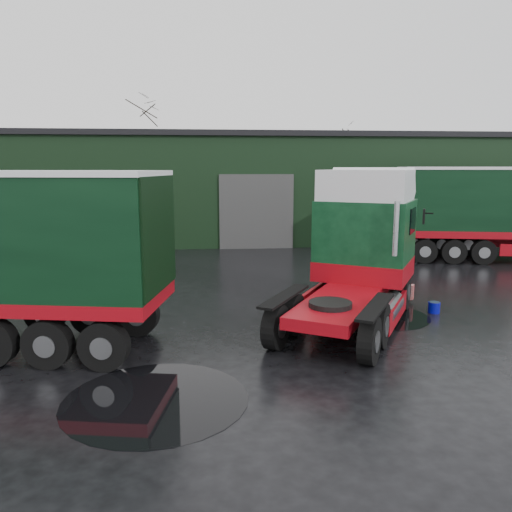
{
  "coord_description": "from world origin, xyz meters",
  "views": [
    {
      "loc": [
        -0.6,
        -12.78,
        4.37
      ],
      "look_at": [
        0.84,
        2.11,
        1.7
      ],
      "focal_mm": 35.0,
      "sensor_mm": 36.0,
      "label": 1
    }
  ],
  "objects_px": {
    "warehouse": "(248,186)",
    "wash_bucket": "(434,308)",
    "hero_tractor": "(349,249)",
    "tree_back_b": "(331,174)",
    "tree_back_a": "(142,163)"
  },
  "relations": [
    {
      "from": "warehouse",
      "to": "wash_bucket",
      "type": "distance_m",
      "value": 19.42
    },
    {
      "from": "hero_tractor",
      "to": "tree_back_b",
      "type": "distance_m",
      "value": 30.58
    },
    {
      "from": "warehouse",
      "to": "tree_back_b",
      "type": "relative_size",
      "value": 4.32
    },
    {
      "from": "warehouse",
      "to": "wash_bucket",
      "type": "xyz_separation_m",
      "value": [
        4.2,
        -18.72,
        -2.99
      ]
    },
    {
      "from": "wash_bucket",
      "to": "tree_back_b",
      "type": "relative_size",
      "value": 0.05
    },
    {
      "from": "tree_back_b",
      "to": "warehouse",
      "type": "bearing_deg",
      "value": -128.66
    },
    {
      "from": "warehouse",
      "to": "hero_tractor",
      "type": "xyz_separation_m",
      "value": [
        1.19,
        -19.77,
        -0.98
      ]
    },
    {
      "from": "warehouse",
      "to": "tree_back_b",
      "type": "xyz_separation_m",
      "value": [
        8.0,
        10.0,
        0.59
      ]
    },
    {
      "from": "tree_back_a",
      "to": "tree_back_b",
      "type": "height_order",
      "value": "tree_back_a"
    },
    {
      "from": "hero_tractor",
      "to": "tree_back_a",
      "type": "bearing_deg",
      "value": 137.38
    },
    {
      "from": "tree_back_a",
      "to": "warehouse",
      "type": "bearing_deg",
      "value": -51.34
    },
    {
      "from": "warehouse",
      "to": "hero_tractor",
      "type": "height_order",
      "value": "warehouse"
    },
    {
      "from": "wash_bucket",
      "to": "tree_back_a",
      "type": "bearing_deg",
      "value": 113.01
    },
    {
      "from": "wash_bucket",
      "to": "tree_back_a",
      "type": "xyz_separation_m",
      "value": [
        -12.2,
        28.72,
        4.59
      ]
    },
    {
      "from": "hero_tractor",
      "to": "tree_back_b",
      "type": "xyz_separation_m",
      "value": [
        6.81,
        29.77,
        1.58
      ]
    }
  ]
}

